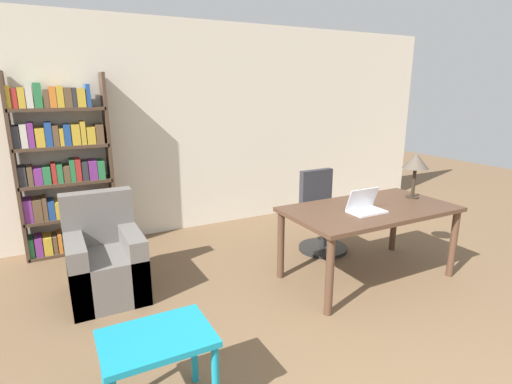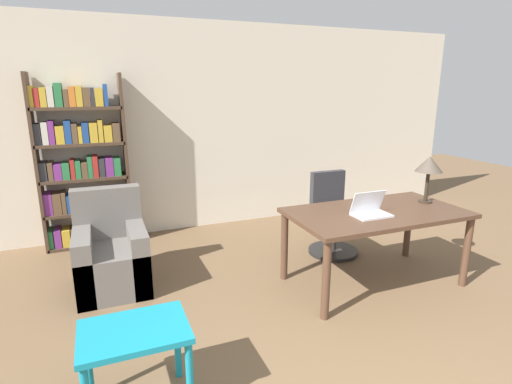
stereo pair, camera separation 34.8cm
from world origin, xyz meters
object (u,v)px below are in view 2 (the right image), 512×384
Objects in this scene: office_chair at (332,219)px; side_table_blue at (135,343)px; laptop at (370,210)px; bookshelf at (81,168)px; table_lamp at (429,166)px; armchair at (112,257)px; desk at (376,220)px.

side_table_blue is (-2.35, -1.63, 0.05)m from office_chair.
laptop is 0.17× the size of bookshelf.
office_chair is (-0.61, 0.76, -0.72)m from table_lamp.
armchair is at bearing 165.34° from table_lamp.
side_table_blue is (-2.31, -0.81, -0.21)m from desk.
office_chair is 3.00m from bookshelf.
side_table_blue is at bearing -145.26° from office_chair.
desk is at bearing 30.02° from laptop.
desk is 3.37m from bookshelf.
armchair is 0.46× the size of bookshelf.
office_chair is at bearing 34.74° from side_table_blue.
bookshelf is at bearing 95.82° from side_table_blue.
bookshelf reaches higher than side_table_blue.
bookshelf reaches higher than laptop.
desk is 2.46m from side_table_blue.
armchair is (-2.23, 0.94, -0.48)m from laptop.
desk is at bearing -19.81° from armchair.
table_lamp is 0.77× the size of side_table_blue.
side_table_blue is at bearing -84.18° from bookshelf.
laptop is 0.36× the size of office_chair.
office_chair is at bearing 87.18° from desk.
desk is at bearing -38.84° from bookshelf.
laptop reaches higher than side_table_blue.
bookshelf is at bearing 100.51° from armchair.
bookshelf is (-2.47, 2.19, 0.17)m from laptop.
laptop is 2.31m from side_table_blue.
side_table_blue is at bearing -160.73° from desk.
armchair is at bearing 179.21° from office_chair.
office_chair reaches higher than side_table_blue.
side_table_blue is 0.30× the size of bookshelf.
armchair is (-2.38, 0.86, -0.34)m from desk.
side_table_blue is at bearing -163.61° from table_lamp.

